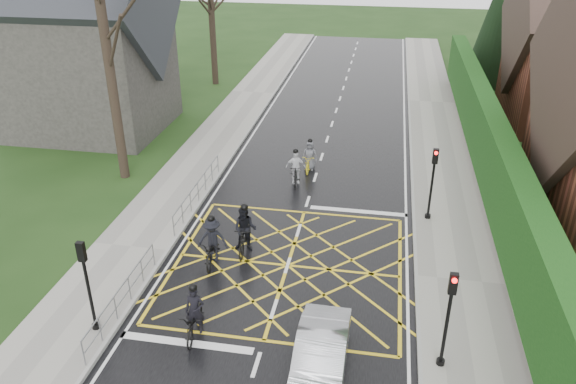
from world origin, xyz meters
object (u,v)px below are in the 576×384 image
(cyclist_rear, at_px, (195,318))
(cyclist_mid, at_px, (212,245))
(car, at_px, (320,358))
(cyclist_front, at_px, (295,171))
(cyclist_back, at_px, (245,234))
(cyclist_lead, at_px, (310,159))

(cyclist_rear, bearing_deg, cyclist_mid, 93.61)
(cyclist_mid, relative_size, car, 0.50)
(cyclist_rear, height_order, cyclist_front, cyclist_rear)
(cyclist_rear, relative_size, cyclist_mid, 0.94)
(cyclist_back, height_order, car, cyclist_back)
(cyclist_rear, xyz_separation_m, cyclist_back, (0.37, 4.73, 0.17))
(cyclist_rear, relative_size, cyclist_back, 0.95)
(cyclist_front, height_order, car, cyclist_front)
(cyclist_mid, bearing_deg, cyclist_rear, -87.56)
(cyclist_rear, distance_m, cyclist_mid, 3.92)
(cyclist_back, distance_m, cyclist_front, 6.07)
(cyclist_mid, bearing_deg, cyclist_lead, 67.85)
(car, bearing_deg, cyclist_rear, 164.69)
(car, bearing_deg, cyclist_lead, 99.42)
(cyclist_front, relative_size, cyclist_lead, 1.06)
(cyclist_lead, bearing_deg, car, -80.20)
(cyclist_mid, bearing_deg, car, -54.14)
(cyclist_mid, xyz_separation_m, cyclist_front, (1.89, 6.87, -0.05))
(cyclist_lead, relative_size, car, 0.42)
(cyclist_rear, xyz_separation_m, cyclist_lead, (1.70, 12.33, -0.01))
(cyclist_rear, bearing_deg, cyclist_lead, 76.54)
(cyclist_rear, xyz_separation_m, car, (3.92, -1.08, 0.08))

